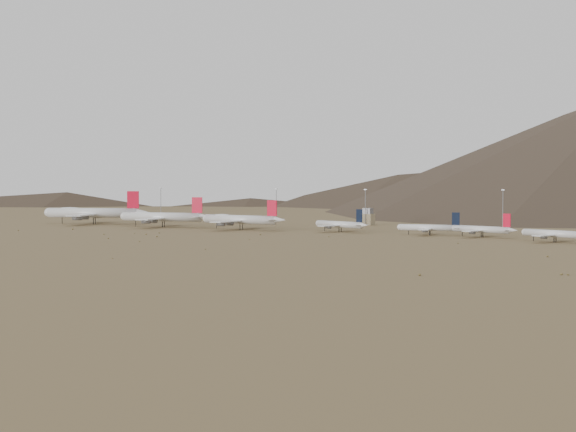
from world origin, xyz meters
The scene contains 15 objects.
ground centered at (0.00, 0.00, 0.00)m, with size 3000.00×3000.00×0.00m, color olive.
mountain_ridge centered at (0.00, 900.00, 150.00)m, with size 4400.00×1000.00×300.00m.
widebody_west centered at (-147.82, 30.96, 8.25)m, with size 76.37×61.18×23.94m.
widebody_centre centered at (-79.43, 26.13, 7.03)m, with size 67.73×53.15×20.39m.
widebody_east centered at (-17.64, 28.97, 6.61)m, with size 64.59×49.51×19.17m.
narrowbody_a centered at (48.74, 40.14, 4.64)m, with size 41.98×31.17×14.29m.
narrowbody_b centered at (106.43, 40.57, 4.30)m, with size 39.82×29.11×13.26m.
narrowbody_c centered at (137.52, 38.59, 4.38)m, with size 40.24×29.60×13.50m.
narrowbody_d centered at (180.62, 20.64, 4.37)m, with size 39.04×29.17×13.46m.
control_tower centered at (30.00, 120.00, 5.32)m, with size 8.00×8.00×12.00m.
mast_far_west centered at (-157.29, 118.89, 14.20)m, with size 2.00×0.60×25.70m.
mast_west centered at (-50.17, 126.68, 14.20)m, with size 2.00×0.60×25.70m.
mast_centre centered at (30.16, 115.38, 14.20)m, with size 2.00×0.60×25.70m.
mast_east centered at (122.22, 133.44, 14.20)m, with size 2.00×0.60×25.70m.
desert_scrub centered at (-29.33, -79.83, 0.34)m, with size 435.84×160.87×0.91m.
Camera 1 is at (269.74, -397.08, 30.79)m, focal length 50.00 mm.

